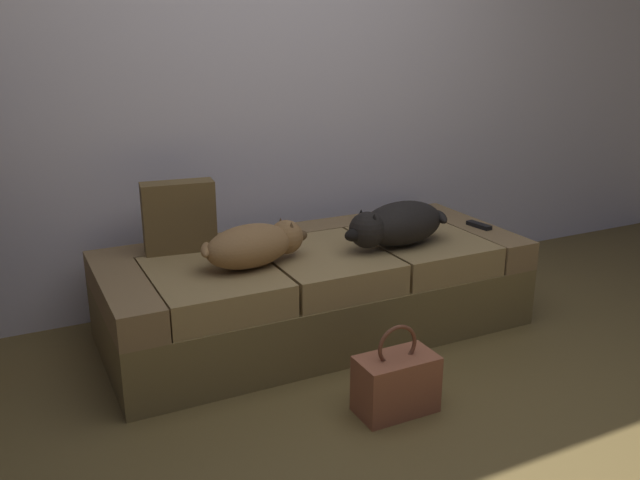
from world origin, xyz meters
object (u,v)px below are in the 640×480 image
(throw_pillow, at_px, (179,217))
(handbag, at_px, (396,383))
(dog_dark, at_px, (396,224))
(couch, at_px, (316,289))
(dog_tan, at_px, (256,244))
(tv_remote, at_px, (479,225))

(throw_pillow, height_order, handbag, throw_pillow)
(dog_dark, xyz_separation_m, handbag, (-0.41, -0.67, -0.43))
(couch, distance_m, dog_tan, 0.49)
(handbag, bearing_deg, throw_pillow, 117.77)
(dog_dark, relative_size, tv_remote, 4.19)
(couch, xyz_separation_m, dog_dark, (0.37, -0.16, 0.33))
(couch, xyz_separation_m, dog_tan, (-0.36, -0.12, 0.32))
(dog_dark, bearing_deg, couch, 156.91)
(dog_tan, distance_m, dog_dark, 0.72)
(dog_tan, height_order, tv_remote, dog_tan)
(tv_remote, bearing_deg, dog_dark, 178.87)
(handbag, bearing_deg, tv_remote, 36.77)
(couch, bearing_deg, dog_dark, -23.09)
(throw_pillow, relative_size, handbag, 0.90)
(dog_dark, height_order, handbag, dog_dark)
(dog_dark, relative_size, throw_pillow, 1.85)
(dog_tan, xyz_separation_m, dog_dark, (0.72, -0.04, 0.01))
(tv_remote, xyz_separation_m, handbag, (-0.99, -0.74, -0.33))
(dog_tan, relative_size, tv_remote, 3.77)
(tv_remote, height_order, handbag, tv_remote)
(couch, relative_size, dog_dark, 3.31)
(tv_remote, bearing_deg, throw_pillow, 160.28)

